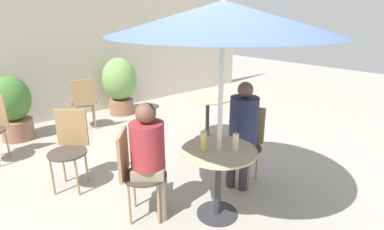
% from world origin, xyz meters
% --- Properties ---
extents(ground_plane, '(20.00, 20.00, 0.00)m').
position_xyz_m(ground_plane, '(0.00, 0.00, 0.00)').
color(ground_plane, '#9E998E').
extents(storefront_wall, '(10.00, 0.06, 3.00)m').
position_xyz_m(storefront_wall, '(0.00, 4.10, 1.50)').
color(storefront_wall, beige).
rests_on(storefront_wall, ground_plane).
extents(cafe_table_near, '(0.74, 0.74, 0.73)m').
position_xyz_m(cafe_table_near, '(0.22, -0.08, 0.54)').
color(cafe_table_near, '#2D2D33').
rests_on(cafe_table_near, ground_plane).
extents(cafe_table_far, '(0.75, 0.75, 0.73)m').
position_xyz_m(cafe_table_far, '(1.46, 1.39, 0.55)').
color(cafe_table_far, '#2D2D33').
rests_on(cafe_table_far, ground_plane).
extents(bistro_chair_0, '(0.48, 0.46, 0.92)m').
position_xyz_m(bistro_chair_0, '(0.99, 0.21, 0.55)').
color(bistro_chair_0, '#42382D').
rests_on(bistro_chair_0, ground_plane).
extents(bistro_chair_1, '(0.50, 0.49, 0.92)m').
position_xyz_m(bistro_chair_1, '(-0.42, 0.44, 0.55)').
color(bistro_chair_1, '#42382D').
rests_on(bistro_chair_1, ground_plane).
extents(bistro_chair_2, '(0.45, 0.47, 0.92)m').
position_xyz_m(bistro_chair_2, '(0.16, 3.15, 0.55)').
color(bistro_chair_2, '#42382D').
rests_on(bistro_chair_2, ground_plane).
extents(bistro_chair_4, '(0.49, 0.50, 0.92)m').
position_xyz_m(bistro_chair_4, '(-0.68, 1.46, 0.55)').
color(bistro_chair_4, '#42382D').
rests_on(bistro_chair_4, ground_plane).
extents(seated_person_0, '(0.39, 0.37, 1.26)m').
position_xyz_m(seated_person_0, '(0.85, 0.16, 0.75)').
color(seated_person_0, '#2D2D33').
rests_on(seated_person_0, ground_plane).
extents(seated_person_1, '(0.42, 0.41, 1.20)m').
position_xyz_m(seated_person_1, '(-0.30, 0.35, 0.72)').
color(seated_person_1, gray).
rests_on(seated_person_1, ground_plane).
extents(beer_glass_0, '(0.06, 0.06, 0.17)m').
position_xyz_m(beer_glass_0, '(0.33, -0.18, 0.81)').
color(beer_glass_0, beige).
rests_on(beer_glass_0, cafe_table_near).
extents(beer_glass_1, '(0.06, 0.06, 0.19)m').
position_xyz_m(beer_glass_1, '(0.09, 0.01, 0.82)').
color(beer_glass_1, '#DBC65B').
rests_on(beer_glass_1, cafe_table_near).
extents(potted_plant_0, '(0.57, 0.57, 1.06)m').
position_xyz_m(potted_plant_0, '(-0.87, 3.47, 0.56)').
color(potted_plant_0, '#93664C').
rests_on(potted_plant_0, ground_plane).
extents(potted_plant_1, '(0.68, 0.68, 1.15)m').
position_xyz_m(potted_plant_1, '(1.07, 3.57, 0.64)').
color(potted_plant_1, '#93664C').
rests_on(potted_plant_1, ground_plane).
extents(umbrella, '(1.97, 1.97, 2.07)m').
position_xyz_m(umbrella, '(0.22, -0.08, 1.93)').
color(umbrella, silver).
rests_on(umbrella, ground_plane).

